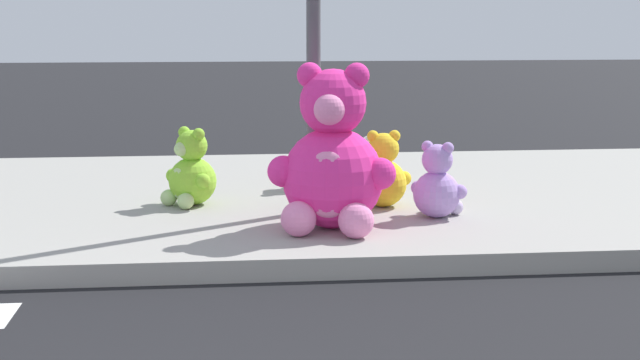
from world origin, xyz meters
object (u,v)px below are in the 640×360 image
object	(u,v)px
plush_tan	(325,156)
plush_yellow	(383,176)
plush_pink_large	(332,163)
plush_white	(369,170)
plush_lavender	(438,187)
plush_lime	(191,174)

from	to	relation	value
plush_tan	plush_yellow	xyz separation A→B (m)	(0.38, -0.93, -0.02)
plush_pink_large	plush_tan	size ratio (longest dim) A/B	1.79
plush_white	plush_lavender	bearing A→B (deg)	-67.81
plush_pink_large	plush_yellow	size ratio (longest dim) A/B	1.93
plush_white	plush_tan	bearing A→B (deg)	128.95
plush_pink_large	plush_white	distance (m)	1.36
plush_white	plush_lime	world-z (taller)	plush_lime
plush_pink_large	plush_lime	world-z (taller)	plush_pink_large
plush_lavender	plush_lime	bearing A→B (deg)	161.52
plush_lavender	plush_yellow	bearing A→B (deg)	128.65
plush_lavender	plush_pink_large	bearing A→B (deg)	-160.61
plush_yellow	plush_lime	world-z (taller)	plush_lime
plush_lime	plush_pink_large	bearing A→B (deg)	-41.52
plush_yellow	plush_lime	xyz separation A→B (m)	(-1.55, 0.20, 0.01)
plush_white	plush_lime	bearing A→B (deg)	-168.30
plush_white	plush_lime	xyz separation A→B (m)	(-1.52, -0.31, 0.04)
plush_pink_large	plush_lavender	bearing A→B (deg)	19.39
plush_tan	plush_yellow	world-z (taller)	plush_tan
plush_pink_large	plush_lime	xyz separation A→B (m)	(-1.06, 0.93, -0.23)
plush_pink_large	plush_yellow	bearing A→B (deg)	56.00
plush_lime	plush_lavender	bearing A→B (deg)	-18.48
plush_lavender	plush_yellow	distance (m)	0.56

